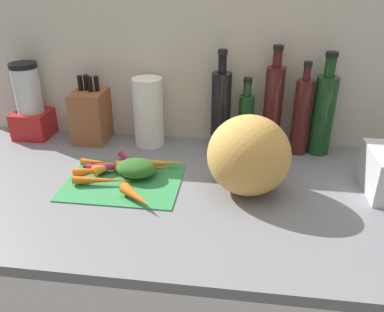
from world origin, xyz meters
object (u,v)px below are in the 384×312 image
Objects in this scene: cutting_board at (124,181)px; carrot_5 at (137,197)px; bottle_4 at (323,113)px; bottle_1 at (245,119)px; carrot_7 at (162,163)px; blender_appliance at (30,106)px; carrot_6 at (129,161)px; carrot_9 at (102,180)px; bottle_2 at (273,107)px; bottle_3 at (301,116)px; winter_squash at (249,156)px; carrot_4 at (118,165)px; knife_block at (91,116)px; carrot_1 at (97,162)px; carrot_8 at (90,171)px; carrot_3 at (141,166)px; paper_towel_roll at (148,112)px; carrot_2 at (114,167)px; bottle_0 at (221,109)px; carrot_10 at (143,167)px.

cutting_board is 2.78× the size of carrot_5.
bottle_1 is at bearing 177.66° from bottle_4.
carrot_7 is 0.50× the size of blender_appliance.
carrot_6 is 14.65cm from carrot_9.
bottle_2 is (9.26, 0.56, 5.10)cm from bottle_1.
carrot_7 is at bearing 44.84° from cutting_board.
bottle_3 reaches higher than carrot_6.
winter_squash reaches higher than cutting_board.
carrot_7 reaches higher than cutting_board.
carrot_4 reaches higher than carrot_9.
carrot_6 is at bearing -161.80° from bottle_3.
cutting_board is 37.81cm from knife_block.
winter_squash is 34.55cm from bottle_3.
carrot_8 is at bearing -86.14° from carrot_1.
knife_block is (-19.59, 19.28, 8.03)cm from carrot_6.
bottle_1 reaches higher than carrot_3.
carrot_4 is at bearing -160.09° from bottle_4.
carrot_8 reaches higher than carrot_9.
carrot_3 is at bearing -84.21° from paper_towel_roll.
bottle_2 reaches higher than carrot_8.
bottle_1 is (36.46, 31.61, 10.32)cm from cutting_board.
bottle_0 is at bearing 36.57° from carrot_2.
carrot_2 is 58.68cm from bottle_2.
carrot_4 is 0.99× the size of carrot_7.
winter_squash is 0.92× the size of bottle_1.
carrot_4 is 0.58× the size of knife_block.
carrot_10 is at bearing 52.89° from cutting_board.
carrot_4 is 0.50× the size of blender_appliance.
bottle_1 is (41.45, 25.45, 8.92)cm from carrot_2.
carrot_6 is (2.45, 4.37, -0.66)cm from carrot_4.
cutting_board is 2.03× the size of carrot_10.
carrot_8 is at bearing -138.70° from carrot_2.
bottle_0 reaches higher than carrot_6.
carrot_8 is 49.48cm from winter_squash.
cutting_board is 71.24cm from bottle_4.
bottle_4 is at bearing 19.80° from carrot_2.
cutting_board is 6.64cm from carrot_9.
cutting_board is 39.39cm from winter_squash.
carrot_8 is (-7.30, -5.55, 0.07)cm from carrot_4.
bottle_1 is (47.36, 30.63, 8.14)cm from carrot_8.
carrot_10 is (16.17, -1.93, 0.57)cm from carrot_1.
knife_block is at bearing 123.28° from carrot_2.
carrot_5 is 21.95cm from carrot_8.
carrot_8 is (-14.55, -6.84, 0.73)cm from carrot_3.
bottle_4 is (16.99, -1.63, -0.96)cm from bottle_2.
bottle_4 is (83.45, 0.37, 4.99)cm from knife_block.
knife_block is (-9.85, 29.19, 7.29)cm from carrot_8.
carrot_3 is 54.59cm from blender_appliance.
carrot_1 is at bearing -150.48° from bottle_0.
carrot_8 is at bearing 142.49° from carrot_9.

